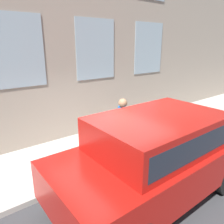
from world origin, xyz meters
TOP-DOWN VIEW (x-y plane):
  - ground_plane at (0.00, 0.00)m, footprint 80.00×80.00m
  - sidewalk at (1.25, 0.00)m, footprint 2.49×60.00m
  - fire_hydrant at (0.50, -0.10)m, footprint 0.35×0.46m
  - person at (0.59, -0.96)m, footprint 0.39×0.26m
  - parked_truck_red_near at (-1.31, -0.27)m, footprint 2.08×4.49m

SIDE VIEW (x-z plane):
  - ground_plane at x=0.00m, z-range 0.00..0.00m
  - sidewalk at x=1.25m, z-range 0.00..0.13m
  - fire_hydrant at x=0.50m, z-range 0.14..0.90m
  - parked_truck_red_near at x=-1.31m, z-range 0.14..1.99m
  - person at x=0.59m, z-range 0.29..1.91m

